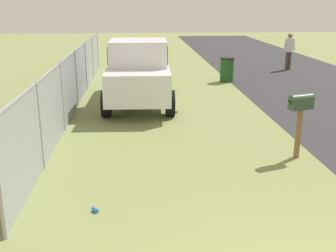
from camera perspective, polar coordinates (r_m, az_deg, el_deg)
name	(u,v)px	position (r m, az deg, el deg)	size (l,w,h in m)	color
mailbox	(301,107)	(9.08, 17.73, 2.50)	(0.35, 0.56, 1.39)	brown
pickup_truck	(139,70)	(13.38, -3.98, 7.63)	(5.12, 2.23, 2.09)	silver
trash_bin	(227,70)	(17.39, 8.07, 7.67)	(0.58, 0.58, 1.01)	#1E4C1E
pedestrian	(289,49)	(20.99, 16.28, 10.13)	(0.30, 0.58, 1.74)	#4C4238
fence_section	(76,77)	(13.36, -12.51, 6.64)	(15.42, 0.07, 1.78)	#9EA3A8
litter_can_by_mailbox	(95,210)	(6.88, -9.97, -11.28)	(0.07, 0.07, 0.12)	blue
litter_can_near_hydrant	(176,112)	(12.49, 1.13, 1.98)	(0.07, 0.07, 0.12)	silver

